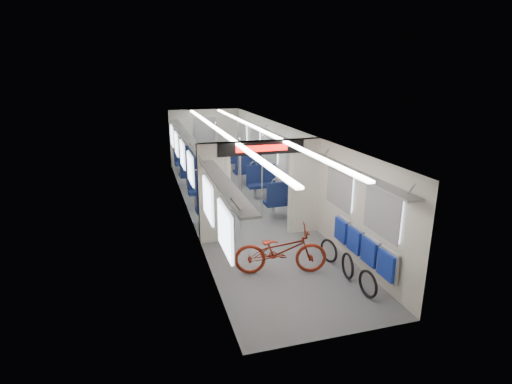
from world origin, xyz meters
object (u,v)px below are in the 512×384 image
Objects in this scene: seat_bay_far_right at (241,162)px; bike_hoop_c at (329,252)px; bike_hoop_a at (368,285)px; seat_bay_near_right at (271,188)px; bicycle at (281,250)px; stanchion_near_left at (241,185)px; seat_bay_far_left at (190,164)px; seat_bay_near_left at (208,195)px; stanchion_near_right at (262,180)px; stanchion_far_right at (238,157)px; bike_hoop_b at (348,267)px; stanchion_far_left at (217,159)px; flip_bench at (363,246)px.

bike_hoop_c is at bearing -89.81° from seat_bay_far_right.
bike_hoop_a is 0.23× the size of seat_bay_near_right.
stanchion_near_left reaches higher than bicycle.
seat_bay_far_left is 1.05× the size of seat_bay_far_right.
stanchion_near_right is (1.23, -1.05, 0.62)m from seat_bay_near_left.
seat_bay_far_right is 4.83m from stanchion_near_right.
bike_hoop_a is (1.17, -1.26, -0.25)m from bicycle.
stanchion_near_left is 1.00× the size of stanchion_near_right.
stanchion_near_left is at bearing -102.76° from stanchion_far_right.
bicycle is at bearing -99.39° from stanchion_near_right.
seat_bay_near_left is 0.85× the size of stanchion_near_right.
bicycle is 3.52× the size of bike_hoop_b.
stanchion_far_left is (0.00, 3.09, 0.00)m from stanchion_near_left.
stanchion_far_left is at bearing 14.86° from bicycle.
bike_hoop_a is at bearing -124.04° from bicycle.
seat_bay_near_left is at bearing 111.30° from bike_hoop_a.
bike_hoop_a is 5.13m from seat_bay_near_right.
stanchion_far_right reaches higher than seat_bay_far_left.
bicycle reaches higher than flip_bench.
stanchion_near_right reaches higher than seat_bay_far_left.
stanchion_near_right is (-0.66, 2.56, 0.92)m from bike_hoop_c.
stanchion_far_right is at bearing 54.02° from seat_bay_near_left.
stanchion_near_right is (-0.71, 3.27, 0.92)m from bike_hoop_b.
bike_hoop_b is at bearing -65.92° from stanchion_near_left.
bike_hoop_a is 0.23× the size of seat_bay_far_right.
stanchion_near_right and stanchion_far_left have the same top height.
seat_bay_near_right is at bearing 61.11° from stanchion_near_right.
seat_bay_near_left is (-1.94, 4.32, 0.30)m from bike_hoop_b.
bike_hoop_a is 0.98× the size of bike_hoop_b.
stanchion_near_left is (-1.69, 2.90, 0.57)m from flip_bench.
bike_hoop_c is at bearing -83.82° from stanchion_far_right.
stanchion_far_right is (0.71, 3.13, 0.00)m from stanchion_near_left.
stanchion_far_right reaches higher than bike_hoop_a.
stanchion_far_left is (-1.35, 6.78, 0.92)m from bike_hoop_a.
bicycle is 0.78× the size of stanchion_far_left.
bike_hoop_c is 0.22× the size of stanchion_far_left.
stanchion_far_left is (-1.27, -1.93, 0.59)m from seat_bay_far_right.
stanchion_near_right reaches higher than seat_bay_near_left.
bike_hoop_a and bike_hoop_c have the same top height.
stanchion_far_left is at bearing -73.53° from seat_bay_far_left.
bike_hoop_c is 7.31m from seat_bay_far_right.
stanchion_near_left is 1.00× the size of stanchion_far_right.
seat_bay_far_right is (1.09, 7.46, 0.09)m from bicycle.
stanchion_near_left reaches higher than bike_hoop_b.
seat_bay_far_left is at bearing 96.67° from stanchion_near_left.
stanchion_near_left reaches higher than seat_bay_near_left.
seat_bay_near_right is at bearing -90.00° from seat_bay_far_right.
bike_hoop_b is 3.41m from stanchion_near_left.
bike_hoop_a is 0.22× the size of seat_bay_far_left.
stanchion_far_right reaches higher than bike_hoop_c.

